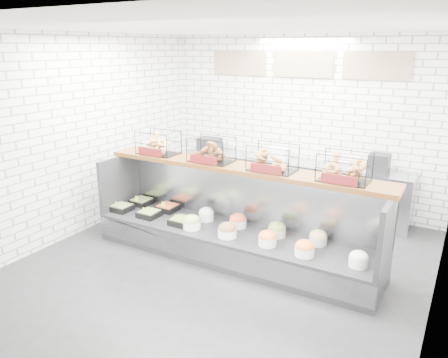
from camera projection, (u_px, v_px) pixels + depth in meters
The scene contains 5 objects.
ground at pixel (221, 266), 5.78m from camera, with size 5.50×5.50×0.00m, color black.
room_shell at pixel (244, 105), 5.68m from camera, with size 5.02×5.51×3.01m.
display_case at pixel (234, 234), 5.97m from camera, with size 4.00×0.90×1.20m.
bagel_shelf at pixel (240, 157), 5.81m from camera, with size 4.10×0.50×0.40m.
prep_counter at pixel (291, 184), 7.66m from camera, with size 4.00×0.60×1.20m.
Camera 1 is at (2.62, -4.48, 2.79)m, focal length 35.00 mm.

